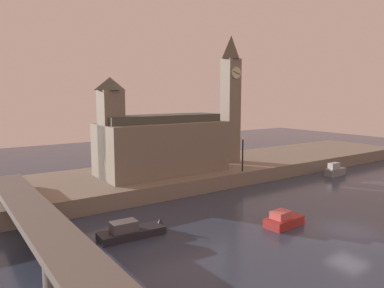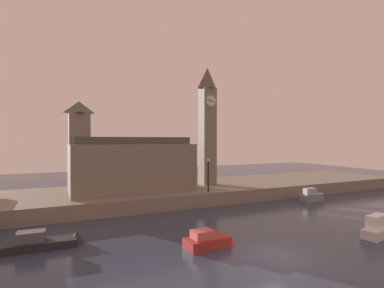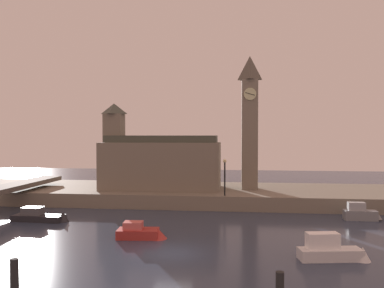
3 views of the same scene
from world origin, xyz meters
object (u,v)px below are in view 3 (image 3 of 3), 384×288
boat_dinghy_red (143,232)px  boat_cruiser_grey (362,213)px  streetlamp (225,173)px  boat_ferry_white (334,251)px  clock_tower (250,121)px  parliament_hall (158,162)px  boat_barge_dark (45,217)px  mooring_post_left (15,283)px

boat_dinghy_red → boat_cruiser_grey: bearing=24.1°
streetlamp → boat_ferry_white: size_ratio=0.82×
clock_tower → parliament_hall: 11.63m
boat_dinghy_red → boat_barge_dark: bearing=155.7°
parliament_hall → boat_ferry_white: (15.04, -19.26, -4.02)m
parliament_hall → boat_cruiser_grey: 22.09m
parliament_hall → mooring_post_left: parliament_hall is taller
boat_ferry_white → boat_dinghy_red: bearing=164.7°
streetlamp → boat_barge_dark: 17.57m
mooring_post_left → boat_cruiser_grey: size_ratio=0.66×
clock_tower → boat_cruiser_grey: clock_tower is taller
boat_cruiser_grey → boat_barge_dark: boat_cruiser_grey is taller
parliament_hall → boat_ferry_white: size_ratio=2.99×
clock_tower → boat_ferry_white: (4.46, -20.07, -8.78)m
boat_dinghy_red → boat_ferry_white: bearing=-15.3°
clock_tower → boat_barge_dark: 23.83m
parliament_hall → boat_cruiser_grey: bearing=-20.3°
mooring_post_left → parliament_hall: bearing=88.3°
clock_tower → boat_dinghy_red: (-8.47, -16.53, -8.92)m
boat_cruiser_grey → boat_dinghy_red: bearing=-155.9°
parliament_hall → streetlamp: (7.90, -4.43, -0.76)m
parliament_hall → boat_ferry_white: parliament_hall is taller
clock_tower → mooring_post_left: bearing=-111.9°
mooring_post_left → boat_ferry_white: 17.89m
streetlamp → boat_ferry_white: streetlamp is taller
clock_tower → boat_dinghy_red: clock_tower is taller
clock_tower → streetlamp: size_ratio=4.09×
streetlamp → clock_tower: bearing=62.9°
clock_tower → boat_ferry_white: clock_tower is taller
boat_dinghy_red → boat_cruiser_grey: (18.27, 8.19, 0.17)m
parliament_hall → boat_cruiser_grey: (20.38, -7.53, -3.99)m
parliament_hall → boat_barge_dark: bearing=-125.4°
parliament_hall → boat_barge_dark: 14.35m
clock_tower → boat_cruiser_grey: 15.56m
boat_dinghy_red → boat_ferry_white: boat_ferry_white is taller
mooring_post_left → boat_dinghy_red: mooring_post_left is taller
boat_cruiser_grey → boat_barge_dark: size_ratio=0.62×
streetlamp → boat_ferry_white: (7.15, -14.83, -3.26)m
mooring_post_left → boat_barge_dark: mooring_post_left is taller
parliament_hall → boat_dinghy_red: parliament_hall is taller
clock_tower → boat_cruiser_grey: bearing=-40.4°
mooring_post_left → boat_ferry_white: mooring_post_left is taller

